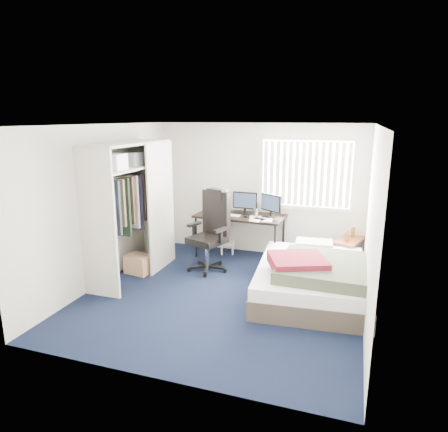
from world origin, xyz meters
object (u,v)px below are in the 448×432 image
office_chair (211,239)px  bed (313,277)px  nightstand (350,242)px  desk (241,214)px

office_chair → bed: bearing=-17.0°
office_chair → nightstand: 2.47m
office_chair → nightstand: bearing=21.1°
desk → nightstand: (1.99, 0.09, -0.38)m
office_chair → bed: office_chair is taller
office_chair → nightstand: office_chair is taller
office_chair → bed: (1.82, -0.56, -0.24)m
office_chair → bed: 1.92m
desk → office_chair: (-0.31, -0.79, -0.30)m
bed → desk: bearing=138.2°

